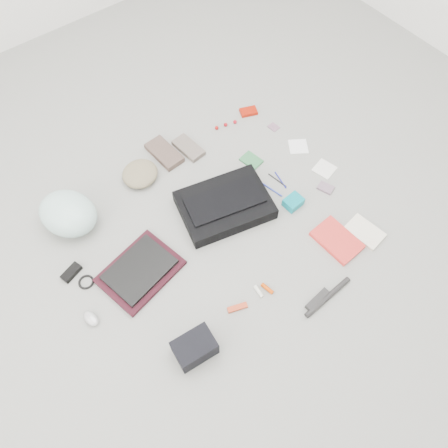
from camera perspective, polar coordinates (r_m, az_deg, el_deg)
ground_plane at (r=2.24m, az=0.00°, el=-0.65°), size 4.00×4.00×0.00m
messenger_bag at (r=2.27m, az=0.09°, el=2.49°), size 0.52×0.43×0.08m
bag_flap at (r=2.23m, az=0.09°, el=3.09°), size 0.43×0.27×0.01m
laptop_sleeve at (r=2.16m, az=-10.88°, el=-6.10°), size 0.41×0.34×0.03m
laptop at (r=2.14m, az=-10.98°, el=-5.85°), size 0.35×0.28×0.02m
bike_helmet at (r=2.31m, az=-19.69°, el=1.30°), size 0.35×0.38×0.19m
beanie at (r=2.43m, az=-10.92°, el=6.47°), size 0.26×0.26×0.07m
mitten_left at (r=2.53m, az=-7.80°, el=9.18°), size 0.13×0.24×0.03m
mitten_right at (r=2.54m, az=-4.66°, el=9.89°), size 0.11×0.20×0.03m
power_brick at (r=2.24m, az=-19.31°, el=-6.00°), size 0.11×0.07×0.03m
cable_coil at (r=2.20m, az=-17.56°, el=-7.24°), size 0.10×0.10×0.01m
mouse at (r=2.12m, az=-16.97°, el=-11.71°), size 0.06×0.09×0.03m
camera_bag at (r=1.95m, az=-3.86°, el=-15.82°), size 0.19×0.14×0.11m
multitool at (r=2.06m, az=1.76°, el=-10.85°), size 0.10×0.06×0.01m
toiletry_tube_white at (r=2.09m, az=4.53°, el=-8.76°), size 0.03×0.06×0.02m
toiletry_tube_orange at (r=2.10m, az=5.68°, el=-8.38°), size 0.03×0.07×0.02m
u_lock at (r=2.11m, az=12.08°, el=-9.63°), size 0.14×0.04×0.03m
bike_pump at (r=2.12m, az=13.39°, el=-9.26°), size 0.29×0.04×0.03m
book_red at (r=2.27m, az=14.53°, el=-2.05°), size 0.17×0.24×0.02m
book_white at (r=2.33m, az=17.90°, el=-0.99°), size 0.15×0.20×0.02m
notepad at (r=2.49m, az=3.58°, el=8.29°), size 0.10×0.13×0.01m
pen_blue at (r=2.38m, az=6.04°, el=4.65°), size 0.04×0.16×0.01m
pen_black at (r=2.42m, az=6.98°, el=5.71°), size 0.03×0.13×0.01m
pen_navy at (r=2.42m, az=7.39°, el=5.72°), size 0.03×0.12×0.01m
accordion_wallet at (r=2.33m, az=9.03°, el=2.85°), size 0.10×0.08×0.05m
card_deck at (r=2.43m, az=13.13°, el=4.62°), size 0.08×0.10×0.02m
napkin_top at (r=2.59m, az=9.67°, el=9.94°), size 0.15×0.15×0.01m
napkin_bottom at (r=2.51m, az=12.99°, el=7.02°), size 0.13×0.13×0.01m
lollipop_a at (r=2.64m, az=-0.97°, el=12.45°), size 0.03×0.03×0.02m
lollipop_b at (r=2.65m, az=0.21°, el=12.85°), size 0.03×0.03×0.02m
lollipop_c at (r=2.67m, az=1.45°, el=13.19°), size 0.03×0.03×0.02m
altoids_tin at (r=2.73m, az=3.22°, el=14.45°), size 0.12×0.10×0.02m
stamp_sheet at (r=2.67m, az=6.50°, el=12.47°), size 0.06×0.07×0.00m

